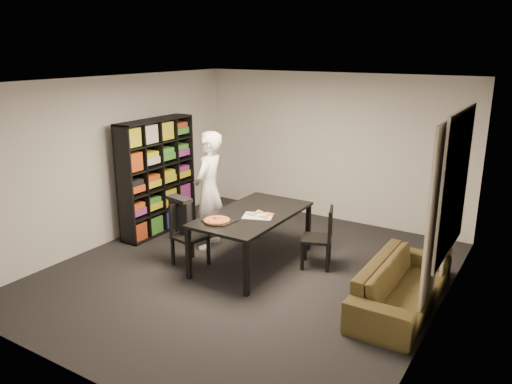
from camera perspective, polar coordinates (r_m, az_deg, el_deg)
The scene contains 16 objects.
room at distance 6.58m, azimuth -1.06°, elevation 1.14°, with size 5.01×5.51×2.61m.
window_pane at distance 6.20m, azimuth 21.85°, elevation 0.90°, with size 0.02×1.40×1.60m, color black.
window_frame at distance 6.20m, azimuth 21.81°, elevation 0.91°, with size 0.03×1.52×1.72m, color white.
curtain_left at distance 5.82m, azimuth 19.72°, elevation -3.45°, with size 0.03×0.70×2.25m, color beige.
curtain_right at distance 6.80m, azimuth 21.66°, elevation -0.86°, with size 0.03×0.70×2.25m, color beige.
bookshelf at distance 8.42m, azimuth -11.22°, elevation 1.76°, with size 0.35×1.50×1.90m, color black.
dining_table at distance 7.04m, azimuth -0.43°, elevation -2.94°, with size 1.02×1.84×0.77m.
chair_left at distance 7.19m, azimuth -8.01°, elevation -4.28°, with size 0.49×0.49×0.90m.
chair_right at distance 7.07m, azimuth 7.64°, elevation -4.74°, with size 0.52×0.52×0.88m.
draped_jacket at distance 7.20m, azimuth -8.69°, elevation -2.32°, with size 0.43×0.25×0.50m.
person at distance 7.62m, azimuth -5.42°, elevation 0.15°, with size 0.66×0.44×1.82m, color white.
baking_tray at distance 6.72m, azimuth -4.18°, elevation -3.28°, with size 0.40×0.32×0.01m, color black.
pepperoni_pizza at distance 6.67m, azimuth -4.49°, elevation -3.24°, with size 0.35×0.35×0.03m.
kitchen_towel at distance 6.88m, azimuth 0.22°, elevation -2.78°, with size 0.40×0.30×0.01m, color white.
pizza_slices at distance 6.92m, azimuth 0.60°, elevation -2.56°, with size 0.37×0.31×0.01m, color gold, non-canonical shape.
sofa at distance 6.30m, azimuth 16.30°, elevation -10.18°, with size 1.93×0.76×0.56m, color #392E17.
Camera 1 is at (3.45, -5.33, 3.02)m, focal length 35.00 mm.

